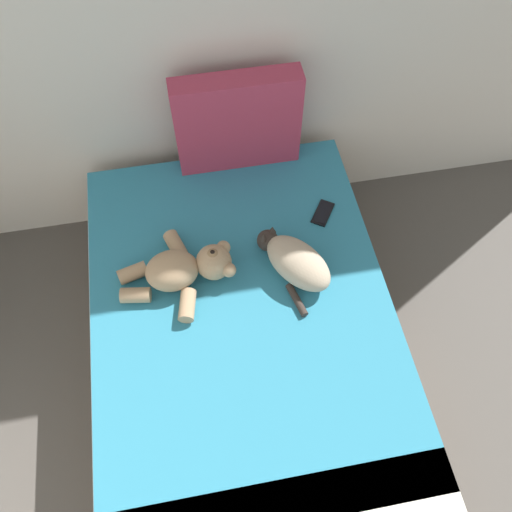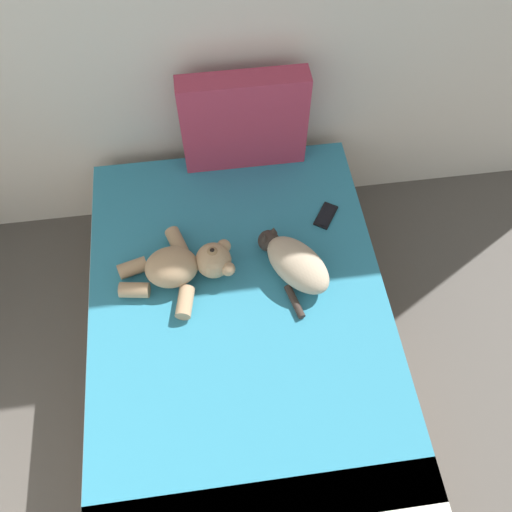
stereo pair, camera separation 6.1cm
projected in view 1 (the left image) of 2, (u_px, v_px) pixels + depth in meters
bed at (245, 342)px, 2.51m from camera, size 1.35×1.96×0.51m
patterned_cushion at (238, 122)px, 2.55m from camera, size 0.60×0.12×0.51m
cat at (295, 261)px, 2.35m from camera, size 0.35×0.44×0.15m
teddy_bear at (184, 269)px, 2.33m from camera, size 0.52×0.46×0.17m
cell_phone at (323, 213)px, 2.58m from camera, size 0.14×0.16×0.01m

